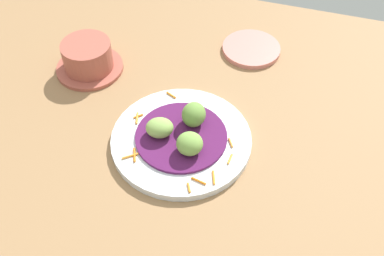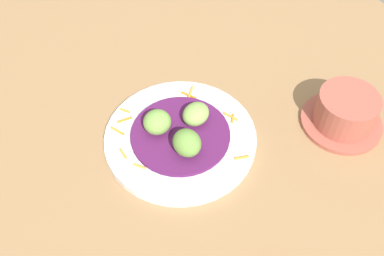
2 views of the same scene
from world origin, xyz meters
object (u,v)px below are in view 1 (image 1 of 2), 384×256
object	(u,v)px
main_plate	(181,140)
guac_scoop_right	(160,128)
side_plate_small	(251,49)
guac_scoop_center	(194,114)
guac_scoop_left	(190,144)
terracotta_bowl	(88,58)

from	to	relation	value
main_plate	guac_scoop_right	bearing A→B (deg)	-169.32
side_plate_small	guac_scoop_center	bearing A→B (deg)	-101.58
guac_scoop_left	guac_scoop_right	size ratio (longest dim) A/B	0.94
main_plate	guac_scoop_left	bearing A→B (deg)	-49.32
terracotta_bowl	guac_scoop_right	bearing A→B (deg)	-34.56
main_plate	guac_scoop_left	size ratio (longest dim) A/B	5.48
main_plate	side_plate_small	size ratio (longest dim) A/B	2.01
guac_scoop_right	side_plate_small	distance (cm)	32.31
guac_scoop_left	guac_scoop_center	world-z (taller)	guac_scoop_center
main_plate	side_plate_small	bearing A→B (deg)	77.44
side_plate_small	terracotta_bowl	bearing A→B (deg)	-153.00
guac_scoop_left	terracotta_bowl	distance (cm)	31.96
guac_scoop_center	guac_scoop_right	bearing A→B (deg)	-139.32
guac_scoop_center	terracotta_bowl	distance (cm)	27.95
side_plate_small	terracotta_bowl	xyz separation A→B (cm)	(-31.37, -15.98, 2.49)
terracotta_bowl	side_plate_small	bearing A→B (deg)	27.00
guac_scoop_center	terracotta_bowl	world-z (taller)	terracotta_bowl
guac_scoop_left	terracotta_bowl	bearing A→B (deg)	148.59
main_plate	terracotta_bowl	xyz separation A→B (cm)	(-24.75, 13.73, 2.29)
guac_scoop_center	side_plate_small	size ratio (longest dim) A/B	0.38
guac_scoop_left	side_plate_small	xyz separation A→B (cm)	(4.11, 32.63, -3.44)
guac_scoop_left	guac_scoop_right	bearing A→B (deg)	160.68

